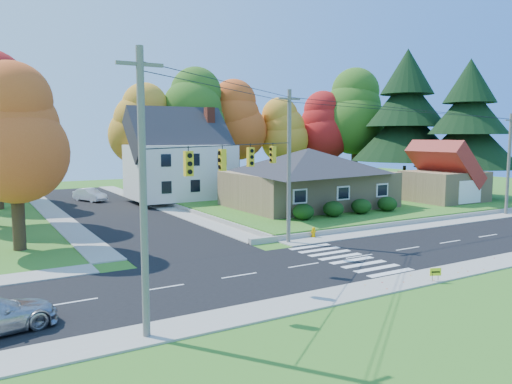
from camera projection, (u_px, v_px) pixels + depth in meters
ground at (359, 257)px, 29.21m from camera, size 120.00×120.00×0.00m
road_main at (359, 256)px, 29.21m from camera, size 90.00×8.00×0.02m
road_cross at (110, 210)px, 47.50m from camera, size 8.00×44.00×0.02m
sidewalk_north at (309, 241)px, 33.49m from camera, size 90.00×2.00×0.08m
sidewalk_south at (428, 277)px, 24.91m from camera, size 90.00×2.00×0.08m
lawn at (318, 199)px, 53.71m from camera, size 30.00×30.00×0.50m
ranch_house at (308, 176)px, 46.58m from camera, size 14.60×10.60×5.40m
colonial_house at (180, 159)px, 52.73m from camera, size 10.40×8.40×9.60m
garage at (444, 178)px, 50.21m from camera, size 7.30×6.30×4.60m
hedge_row at (348, 208)px, 41.25m from camera, size 10.70×1.70×1.27m
traffic_infrastructure at (344, 168)px, 29.71m from camera, size 38.10×10.66×10.00m
tree_lot_0 at (143, 125)px, 56.44m from camera, size 6.72×6.72×12.51m
tree_lot_1 at (195, 114)px, 58.44m from camera, size 7.84×7.84×14.60m
tree_lot_2 at (236, 120)px, 62.38m from camera, size 7.28×7.28×13.56m
tree_lot_3 at (281, 131)px, 64.68m from camera, size 6.16×6.16×11.47m
tree_lot_4 at (322, 126)px, 66.76m from camera, size 6.72×6.72×12.51m
tree_lot_5 at (356, 112)px, 66.83m from camera, size 8.40×8.40×15.64m
conifer_east_a at (406, 116)px, 60.57m from camera, size 12.80×12.80×16.96m
conifer_east_b at (468, 124)px, 54.33m from camera, size 11.20×11.20×14.84m
tree_west_0 at (14, 134)px, 30.17m from camera, size 6.16×6.16×11.47m
white_car at (90, 195)px, 53.71m from camera, size 3.06×4.46×1.39m
fire_hydrant at (314, 233)px, 34.49m from camera, size 0.44×0.34×0.77m
yard_sign at (435, 272)px, 24.02m from camera, size 0.53×0.25×0.71m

